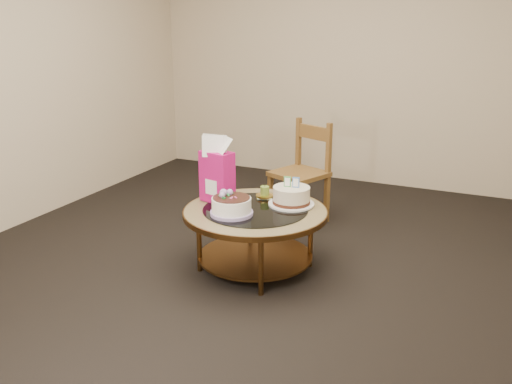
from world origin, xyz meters
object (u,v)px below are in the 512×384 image
at_px(coffee_table, 255,220).
at_px(decorated_cake, 231,207).
at_px(cream_cake, 291,196).
at_px(gift_bag, 217,170).
at_px(dining_chair, 302,172).

height_order(coffee_table, decorated_cake, decorated_cake).
relative_size(cream_cake, gift_bag, 0.68).
bearing_deg(dining_chair, coffee_table, -65.47).
xyz_separation_m(coffee_table, cream_cake, (0.20, 0.19, 0.14)).
relative_size(coffee_table, gift_bag, 2.13).
distance_m(coffee_table, cream_cake, 0.31).
height_order(coffee_table, dining_chair, dining_chair).
xyz_separation_m(decorated_cake, gift_bag, (-0.22, 0.21, 0.18)).
bearing_deg(decorated_cake, cream_cake, 50.41).
distance_m(coffee_table, decorated_cake, 0.24).
bearing_deg(coffee_table, dining_chair, 92.57).
relative_size(coffee_table, decorated_cake, 3.47).
bearing_deg(gift_bag, coffee_table, 6.41).
height_order(coffee_table, gift_bag, gift_bag).
xyz_separation_m(cream_cake, gift_bag, (-0.52, -0.15, 0.17)).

